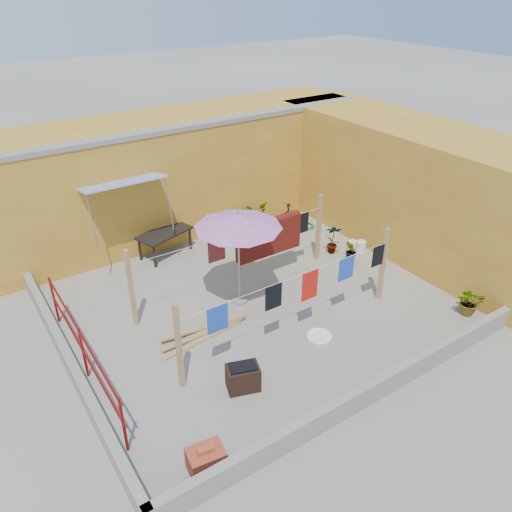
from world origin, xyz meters
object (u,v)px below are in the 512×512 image
Objects in this scene: patio_umbrella at (238,221)px; brazier at (243,377)px; water_jug_a at (352,246)px; brick_stack at (206,460)px; plant_back_a at (254,215)px; green_hose at (306,226)px; outdoor_table at (165,234)px; water_jug_b at (361,247)px; white_basin at (319,337)px.

patio_umbrella is 3.45× the size of brazier.
patio_umbrella reaches higher than water_jug_a.
brick_stack reaches higher than water_jug_a.
water_jug_a is 0.42× the size of plant_back_a.
water_jug_a is 0.74× the size of green_hose.
outdoor_table is 2.78m from plant_back_a.
green_hose is (5.07, 4.48, -0.22)m from brazier.
water_jug_b is 3.22m from plant_back_a.
water_jug_b is 2.02m from green_hose.
brazier is 5.87m from water_jug_b.
outdoor_table is 2.61× the size of brick_stack.
water_jug_b is at bearing -32.48° from outdoor_table.
outdoor_table is at bearing 179.68° from plant_back_a.
water_jug_a is (3.11, 2.35, 0.11)m from white_basin.
brazier is 6.44m from plant_back_a.
patio_umbrella is at bearing 51.41° from brick_stack.
brazier is 1.26× the size of white_basin.
white_basin is (0.64, -2.03, -1.98)m from patio_umbrella.
water_jug_a is at bearing -87.29° from green_hose.
outdoor_table is 2.32× the size of brazier.
brick_stack is at bearing -157.18° from white_basin.
plant_back_a is (-1.61, 2.77, 0.26)m from water_jug_b.
water_jug_a is 0.24m from water_jug_b.
brick_stack is at bearing -140.55° from brazier.
green_hose is at bearing -29.69° from plant_back_a.
plant_back_a is at bearing 51.48° from brick_stack.
patio_umbrella is at bearing 107.56° from white_basin.
brazier reaches higher than brick_stack.
brick_stack is 1.78m from brazier.
patio_umbrella reaches higher than brick_stack.
brick_stack is 3.70m from white_basin.
water_jug_a reaches higher than white_basin.
plant_back_a reaches higher than water_jug_a.
patio_umbrella is 3.29m from outdoor_table.
brick_stack is 8.16m from plant_back_a.
green_hose is at bearing -10.80° from outdoor_table.
green_hose is (6.44, 5.61, -0.17)m from brick_stack.
outdoor_table is 5.21m from water_jug_b.
brick_stack is at bearing -128.52° from plant_back_a.
water_jug_b is (3.92, 0.14, -1.86)m from patio_umbrella.
water_jug_b reaches higher than white_basin.
water_jug_b is at bearing -45.79° from water_jug_a.
brick_stack is 0.71× the size of plant_back_a.
outdoor_table is (-0.46, 2.93, -1.42)m from patio_umbrella.
white_basin is at bearing -146.43° from water_jug_b.
brazier is at bearing -120.83° from patio_umbrella.
brick_stack is 8.54m from green_hose.
outdoor_table is at bearing 102.52° from white_basin.
patio_umbrella reaches higher than white_basin.
water_jug_a is (6.52, 3.78, -0.05)m from brick_stack.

